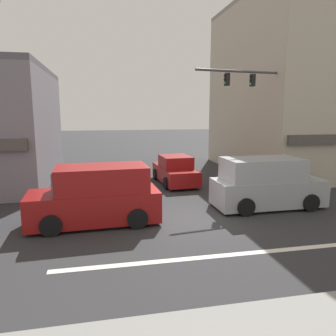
{
  "coord_description": "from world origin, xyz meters",
  "views": [
    {
      "loc": [
        -3.07,
        -11.69,
        4.03
      ],
      "look_at": [
        -0.21,
        2.0,
        1.6
      ],
      "focal_mm": 35.0,
      "sensor_mm": 36.0,
      "label": 1
    }
  ],
  "objects_px": {
    "sedan_parked_curbside": "(175,171)",
    "van_crossing_rightbound": "(97,197)",
    "traffic_light_mast": "(263,108)",
    "street_tree": "(291,115)",
    "van_approaching_near": "(266,184)"
  },
  "relations": [
    {
      "from": "sedan_parked_curbside",
      "to": "van_crossing_rightbound",
      "type": "bearing_deg",
      "value": -125.7
    },
    {
      "from": "traffic_light_mast",
      "to": "sedan_parked_curbside",
      "type": "height_order",
      "value": "traffic_light_mast"
    },
    {
      "from": "sedan_parked_curbside",
      "to": "street_tree",
      "type": "bearing_deg",
      "value": -3.52
    },
    {
      "from": "sedan_parked_curbside",
      "to": "traffic_light_mast",
      "type": "bearing_deg",
      "value": -25.71
    },
    {
      "from": "street_tree",
      "to": "van_crossing_rightbound",
      "type": "bearing_deg",
      "value": -153.35
    },
    {
      "from": "street_tree",
      "to": "van_crossing_rightbound",
      "type": "relative_size",
      "value": 1.23
    },
    {
      "from": "street_tree",
      "to": "sedan_parked_curbside",
      "type": "relative_size",
      "value": 1.38
    },
    {
      "from": "van_approaching_near",
      "to": "van_crossing_rightbound",
      "type": "height_order",
      "value": "same"
    },
    {
      "from": "street_tree",
      "to": "van_approaching_near",
      "type": "relative_size",
      "value": 1.25
    },
    {
      "from": "traffic_light_mast",
      "to": "sedan_parked_curbside",
      "type": "relative_size",
      "value": 1.48
    },
    {
      "from": "van_crossing_rightbound",
      "to": "traffic_light_mast",
      "type": "bearing_deg",
      "value": 25.15
    },
    {
      "from": "traffic_light_mast",
      "to": "van_crossing_rightbound",
      "type": "xyz_separation_m",
      "value": [
        -8.43,
        -3.96,
        -3.17
      ]
    },
    {
      "from": "street_tree",
      "to": "traffic_light_mast",
      "type": "bearing_deg",
      "value": -148.74
    },
    {
      "from": "van_crossing_rightbound",
      "to": "street_tree",
      "type": "bearing_deg",
      "value": 26.65
    },
    {
      "from": "traffic_light_mast",
      "to": "van_crossing_rightbound",
      "type": "bearing_deg",
      "value": -154.85
    }
  ]
}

